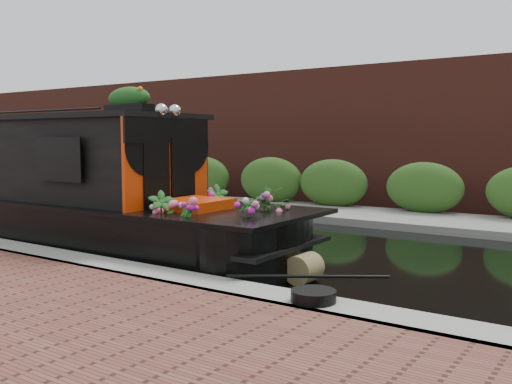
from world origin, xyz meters
The scene contains 8 objects.
ground centered at (0.00, 0.00, 0.00)m, with size 80.00×80.00×0.00m, color black.
near_bank_coping centered at (0.00, -3.30, 0.00)m, with size 40.00×0.60×0.50m, color gray.
far_bank_path centered at (0.00, 4.20, 0.00)m, with size 40.00×2.40×0.34m, color gray.
far_hedge centered at (0.00, 5.10, 0.00)m, with size 40.00×1.10×2.80m, color #2F571D.
far_brick_wall centered at (0.00, 7.20, 0.00)m, with size 40.00×1.00×8.00m, color #5B281F.
narrowboat centered at (-3.85, -1.85, 0.89)m, with size 12.81×2.45×2.99m.
rope_fender centered at (2.96, -1.85, 0.20)m, with size 0.39×0.39×0.43m, color olive.
coiled_mooring_rope centered at (3.90, -3.30, 0.31)m, with size 0.47×0.47×0.12m, color black.
Camera 1 is at (6.66, -8.34, 1.91)m, focal length 40.00 mm.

